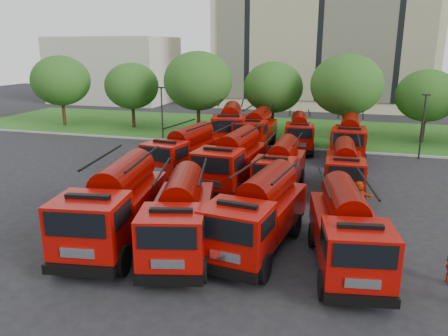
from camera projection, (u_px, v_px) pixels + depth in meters
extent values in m
plane|color=black|center=(207.00, 224.00, 21.96)|extent=(140.00, 140.00, 0.00)
cube|color=#1C5516|center=(285.00, 130.00, 45.99)|extent=(70.00, 16.00, 0.12)
cube|color=gray|center=(271.00, 147.00, 38.50)|extent=(70.00, 0.30, 0.14)
cube|color=beige|center=(325.00, 18.00, 62.46)|extent=(30.00, 14.00, 25.00)
cube|color=black|center=(321.00, 15.00, 55.89)|extent=(28.00, 0.15, 22.00)
cube|color=#ADA899|center=(115.00, 70.00, 69.37)|extent=(18.00, 12.00, 10.00)
cylinder|color=#382314|center=(64.00, 115.00, 48.40)|extent=(0.36, 0.36, 2.62)
ellipsoid|color=#214C15|center=(61.00, 81.00, 47.40)|extent=(6.30, 6.30, 5.36)
cylinder|color=#382314|center=(134.00, 117.00, 47.21)|extent=(0.36, 0.36, 2.38)
ellipsoid|color=#214C15|center=(132.00, 86.00, 46.30)|extent=(5.71, 5.71, 4.86)
cylinder|color=#382314|center=(199.00, 121.00, 43.62)|extent=(0.36, 0.36, 2.80)
ellipsoid|color=#214C15|center=(198.00, 81.00, 42.55)|extent=(6.72, 6.72, 5.71)
cylinder|color=#382314|center=(272.00, 122.00, 44.10)|extent=(0.36, 0.36, 2.45)
ellipsoid|color=#214C15|center=(273.00, 87.00, 43.17)|extent=(5.88, 5.88, 5.00)
cylinder|color=#382314|center=(343.00, 127.00, 40.79)|extent=(0.36, 0.36, 2.73)
ellipsoid|color=#214C15|center=(347.00, 85.00, 39.76)|extent=(6.55, 6.55, 5.57)
cylinder|color=#382314|center=(422.00, 131.00, 39.90)|extent=(0.36, 0.36, 2.27)
ellipsoid|color=#214C15|center=(427.00, 96.00, 39.04)|extent=(5.46, 5.46, 4.64)
cylinder|color=black|center=(162.00, 116.00, 39.88)|extent=(0.14, 0.14, 5.00)
cube|color=black|center=(161.00, 87.00, 39.20)|extent=(0.60, 0.25, 0.12)
cylinder|color=black|center=(422.00, 128.00, 33.98)|extent=(0.14, 0.14, 5.00)
cube|color=black|center=(426.00, 95.00, 33.29)|extent=(0.60, 0.25, 0.12)
cube|color=black|center=(117.00, 227.00, 19.77)|extent=(3.66, 7.99, 0.33)
cube|color=black|center=(79.00, 270.00, 16.06)|extent=(2.76, 0.69, 0.38)
cube|color=#960500|center=(90.00, 225.00, 16.92)|extent=(3.03, 2.80, 2.14)
cube|color=black|center=(75.00, 225.00, 15.61)|extent=(2.29, 0.40, 0.93)
cube|color=#960500|center=(125.00, 200.00, 20.69)|extent=(3.42, 5.40, 1.43)
cylinder|color=#510200|center=(124.00, 176.00, 20.37)|extent=(2.32, 4.81, 1.65)
cylinder|color=black|center=(60.00, 257.00, 17.23)|extent=(0.56, 1.25, 1.21)
cylinder|color=black|center=(122.00, 261.00, 16.91)|extent=(0.56, 1.25, 1.21)
cylinder|color=black|center=(108.00, 212.00, 21.85)|extent=(0.56, 1.25, 1.21)
cylinder|color=black|center=(157.00, 215.00, 21.53)|extent=(0.56, 1.25, 1.21)
cube|color=black|center=(181.00, 237.00, 18.89)|extent=(3.95, 7.32, 0.30)
cube|color=black|center=(168.00, 280.00, 15.51)|extent=(2.47, 0.86, 0.35)
cube|color=#960500|center=(172.00, 237.00, 16.29)|extent=(2.91, 2.73, 1.94)
cube|color=black|center=(167.00, 238.00, 15.10)|extent=(2.04, 0.57, 0.85)
cube|color=#960500|center=(183.00, 211.00, 19.73)|extent=(3.50, 5.04, 1.29)
cylinder|color=#510200|center=(183.00, 189.00, 19.45)|extent=(2.48, 4.42, 1.49)
cylinder|color=black|center=(142.00, 268.00, 16.46)|extent=(0.61, 1.15, 1.10)
cylinder|color=black|center=(202.00, 269.00, 16.39)|extent=(0.61, 1.15, 1.10)
cylinder|color=black|center=(162.00, 223.00, 20.68)|extent=(0.61, 1.15, 1.10)
cylinder|color=black|center=(210.00, 223.00, 20.61)|extent=(0.61, 1.15, 1.10)
cube|color=black|center=(258.00, 234.00, 19.17)|extent=(3.30, 7.36, 0.30)
cube|color=black|center=(225.00, 272.00, 16.02)|extent=(2.55, 0.60, 0.36)
cube|color=#960500|center=(237.00, 231.00, 16.72)|extent=(2.77, 2.56, 1.98)
cube|color=black|center=(225.00, 231.00, 15.60)|extent=(2.12, 0.35, 0.86)
cube|color=#960500|center=(267.00, 208.00, 19.93)|extent=(3.11, 4.97, 1.32)
cylinder|color=#510200|center=(267.00, 186.00, 19.64)|extent=(2.10, 4.43, 1.52)
cylinder|color=black|center=(208.00, 257.00, 17.34)|extent=(0.51, 1.15, 1.12)
cylinder|color=black|center=(263.00, 268.00, 16.42)|extent=(0.51, 1.15, 1.12)
cylinder|color=black|center=(248.00, 218.00, 21.26)|extent=(0.51, 1.15, 1.12)
cylinder|color=black|center=(295.00, 226.00, 20.34)|extent=(0.51, 1.15, 1.12)
cube|color=black|center=(345.00, 252.00, 17.58)|extent=(3.36, 7.07, 0.29)
cube|color=black|center=(361.00, 301.00, 14.30)|extent=(2.43, 0.65, 0.34)
cube|color=#960500|center=(358.00, 254.00, 15.06)|extent=(2.71, 2.51, 1.89)
cube|color=black|center=(365.00, 257.00, 13.90)|extent=(2.01, 0.40, 0.82)
cube|color=#960500|center=(342.00, 224.00, 18.39)|extent=(3.10, 4.80, 1.26)
cylinder|color=#510200|center=(344.00, 201.00, 18.11)|extent=(2.13, 4.26, 1.45)
cylinder|color=black|center=(324.00, 285.00, 15.31)|extent=(0.52, 1.11, 1.07)
cylinder|color=black|center=(389.00, 289.00, 15.08)|extent=(0.52, 1.11, 1.07)
cylinder|color=black|center=(313.00, 235.00, 19.39)|extent=(0.52, 1.11, 1.07)
cylinder|color=black|center=(365.00, 237.00, 19.16)|extent=(0.52, 1.11, 1.07)
cube|color=black|center=(184.00, 166.00, 30.22)|extent=(3.30, 7.26, 0.30)
cube|color=black|center=(156.00, 180.00, 27.12)|extent=(2.51, 0.61, 0.35)
cube|color=#960500|center=(165.00, 158.00, 27.81)|extent=(2.74, 2.53, 1.95)
cube|color=black|center=(155.00, 155.00, 26.71)|extent=(2.08, 0.36, 0.85)
cube|color=#960500|center=(192.00, 151.00, 30.97)|extent=(3.09, 4.91, 1.30)
cylinder|color=#510200|center=(191.00, 136.00, 30.68)|extent=(2.10, 4.37, 1.50)
cylinder|color=black|center=(149.00, 175.00, 28.43)|extent=(0.51, 1.14, 1.10)
cylinder|color=black|center=(180.00, 179.00, 27.51)|extent=(0.51, 1.14, 1.10)
cylinder|color=black|center=(183.00, 159.00, 32.28)|extent=(0.51, 1.14, 1.10)
cylinder|color=black|center=(211.00, 163.00, 31.36)|extent=(0.51, 1.14, 1.10)
cube|color=black|center=(233.00, 176.00, 27.66)|extent=(3.00, 7.57, 0.32)
cube|color=black|center=(210.00, 195.00, 24.29)|extent=(2.66, 0.47, 0.37)
cube|color=#960500|center=(218.00, 168.00, 25.05)|extent=(2.76, 2.52, 2.06)
cube|color=black|center=(210.00, 165.00, 23.86)|extent=(2.22, 0.22, 0.90)
cube|color=#960500|center=(239.00, 159.00, 28.48)|extent=(2.96, 5.05, 1.37)
cylinder|color=#510200|center=(239.00, 142.00, 28.18)|extent=(1.93, 4.55, 1.59)
cylinder|color=black|center=(197.00, 188.00, 25.62)|extent=(0.46, 1.19, 1.16)
cylinder|color=black|center=(236.00, 193.00, 24.80)|extent=(0.46, 1.19, 1.16)
cylinder|color=black|center=(225.00, 168.00, 29.82)|extent=(0.46, 1.19, 1.16)
cylinder|color=black|center=(259.00, 172.00, 28.99)|extent=(0.46, 1.19, 1.16)
cube|color=black|center=(280.00, 181.00, 26.81)|extent=(2.20, 6.55, 0.28)
cube|color=black|center=(270.00, 200.00, 23.77)|extent=(2.33, 0.25, 0.33)
cube|color=#960500|center=(274.00, 175.00, 24.46)|extent=(2.30, 2.07, 1.82)
cube|color=black|center=(271.00, 173.00, 23.39)|extent=(1.96, 0.06, 0.79)
cube|color=#960500|center=(283.00, 166.00, 27.56)|extent=(2.32, 4.31, 1.21)
cylinder|color=#510200|center=(284.00, 150.00, 27.29)|extent=(1.43, 3.93, 1.40)
cylinder|color=black|center=(254.00, 194.00, 24.90)|extent=(0.34, 1.03, 1.03)
cylinder|color=black|center=(292.00, 197.00, 24.30)|extent=(0.34, 1.03, 1.03)
cylinder|color=black|center=(268.00, 174.00, 28.68)|extent=(0.34, 1.03, 1.03)
cylinder|color=black|center=(301.00, 177.00, 28.09)|extent=(0.34, 1.03, 1.03)
cube|color=black|center=(343.00, 181.00, 26.91)|extent=(2.28, 6.30, 0.27)
cube|color=black|center=(344.00, 199.00, 23.97)|extent=(2.23, 0.31, 0.31)
cube|color=#960500|center=(345.00, 175.00, 24.65)|extent=(2.25, 2.04, 1.74)
cube|color=black|center=(346.00, 173.00, 23.61)|extent=(1.87, 0.11, 0.76)
cube|color=#960500|center=(344.00, 166.00, 27.64)|extent=(2.33, 4.17, 1.16)
cylinder|color=#510200|center=(345.00, 152.00, 27.38)|extent=(1.47, 3.78, 1.33)
cylinder|color=black|center=(325.00, 193.00, 25.01)|extent=(0.35, 0.99, 0.98)
cylinder|color=black|center=(362.00, 196.00, 24.54)|extent=(0.35, 0.99, 0.98)
cylinder|color=black|center=(327.00, 175.00, 28.67)|extent=(0.35, 0.99, 0.98)
cylinder|color=black|center=(359.00, 177.00, 28.19)|extent=(0.35, 0.99, 0.98)
cube|color=black|center=(230.00, 138.00, 38.80)|extent=(4.18, 8.20, 0.34)
cube|color=black|center=(228.00, 149.00, 35.00)|extent=(2.79, 0.87, 0.39)
cube|color=#960500|center=(229.00, 130.00, 35.88)|extent=(3.20, 2.99, 2.18)
cube|color=black|center=(228.00, 127.00, 34.54)|extent=(2.31, 0.55, 0.95)
cube|color=#960500|center=(231.00, 126.00, 39.75)|extent=(3.77, 5.61, 1.46)
cylinder|color=#510200|center=(231.00, 113.00, 39.43)|extent=(2.64, 4.95, 1.68)
cylinder|color=black|center=(213.00, 146.00, 36.12)|extent=(0.64, 1.29, 1.23)
cylinder|color=black|center=(244.00, 147.00, 35.95)|extent=(0.64, 1.29, 1.23)
cylinder|color=black|center=(218.00, 135.00, 40.85)|extent=(0.64, 1.29, 1.23)
cylinder|color=black|center=(245.00, 135.00, 40.68)|extent=(0.64, 1.29, 1.23)
cube|color=black|center=(256.00, 142.00, 37.76)|extent=(2.41, 7.19, 0.31)
cube|color=black|center=(246.00, 152.00, 34.40)|extent=(2.56, 0.27, 0.36)
cube|color=#960500|center=(250.00, 134.00, 35.17)|extent=(2.53, 2.27, 2.00)
cube|color=black|center=(247.00, 131.00, 33.98)|extent=(2.15, 0.07, 0.87)
cube|color=#960500|center=(259.00, 130.00, 38.58)|extent=(2.54, 4.73, 1.33)
cylinder|color=#510200|center=(259.00, 118.00, 38.29)|extent=(1.57, 4.32, 1.54)
cylinder|color=black|center=(235.00, 149.00, 35.63)|extent=(0.37, 1.13, 1.13)
cylinder|color=black|center=(263.00, 150.00, 35.01)|extent=(0.37, 1.13, 1.13)
cylinder|color=black|center=(247.00, 138.00, 39.81)|extent=(0.37, 1.13, 1.13)
cylinder|color=black|center=(273.00, 139.00, 39.19)|extent=(0.37, 1.13, 1.13)
cube|color=black|center=(298.00, 143.00, 37.62)|extent=(2.92, 6.64, 0.28)
cube|color=black|center=(299.00, 152.00, 34.54)|extent=(2.30, 0.52, 0.32)
cube|color=#960500|center=(299.00, 136.00, 35.25)|extent=(2.49, 2.29, 1.79)
cube|color=black|center=(300.00, 133.00, 34.16)|extent=(1.92, 0.29, 0.78)
cube|color=#960500|center=(299.00, 132.00, 38.39)|extent=(2.77, 4.47, 1.19)
cylinder|color=#510200|center=(299.00, 121.00, 38.12)|extent=(1.86, 4.00, 1.38)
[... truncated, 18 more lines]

